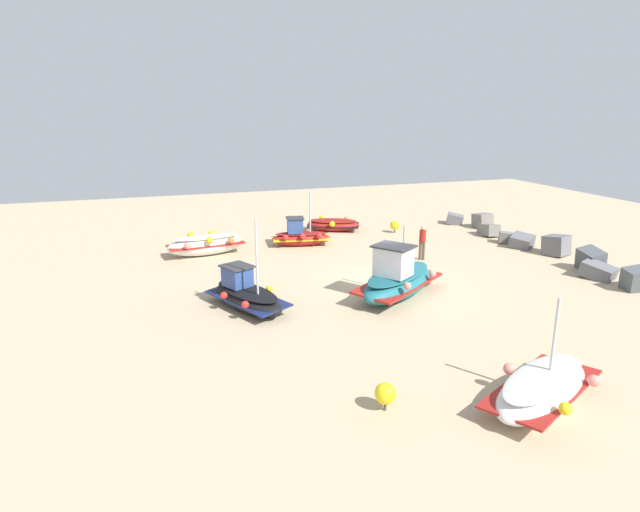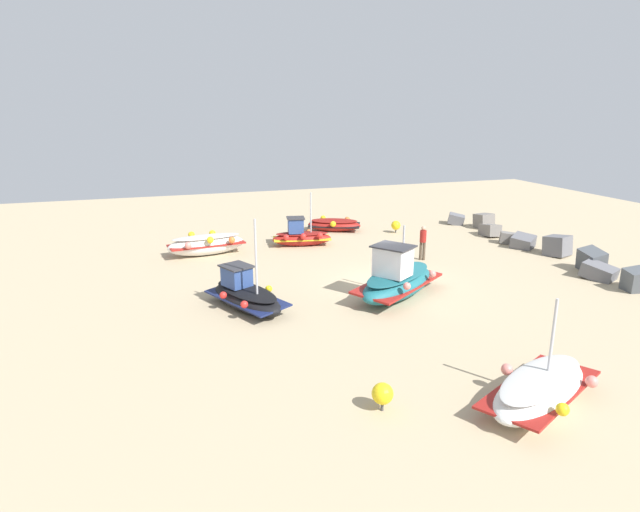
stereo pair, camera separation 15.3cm
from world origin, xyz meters
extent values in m
plane|color=tan|center=(0.00, 0.00, 0.00)|extent=(54.75, 54.75, 0.00)
ellipsoid|color=maroon|center=(-7.47, -1.83, 0.37)|extent=(1.65, 3.38, 0.76)
cube|color=gold|center=(-7.47, -1.83, 0.40)|extent=(1.65, 3.26, 0.09)
ellipsoid|color=maroon|center=(-7.47, -1.83, 0.67)|extent=(1.44, 2.98, 0.14)
cube|color=#2D4784|center=(-7.53, -2.16, 1.13)|extent=(0.91, 0.94, 0.79)
cube|color=#333338|center=(-7.53, -2.16, 1.55)|extent=(1.06, 1.10, 0.06)
cylinder|color=#B7B7BC|center=(-7.38, -1.34, 1.83)|extent=(0.08, 0.08, 2.20)
sphere|color=red|center=(-6.66, -1.06, 0.69)|extent=(0.32, 0.32, 0.32)
sphere|color=orange|center=(-8.03, -1.27, 0.59)|extent=(0.32, 0.32, 0.32)
sphere|color=red|center=(-6.82, -1.95, 0.68)|extent=(0.32, 0.32, 0.32)
sphere|color=#EA7F75|center=(-8.20, -2.16, 0.67)|extent=(0.32, 0.32, 0.32)
sphere|color=red|center=(-6.99, -2.84, 0.64)|extent=(0.32, 0.32, 0.32)
ellipsoid|color=#1E6670|center=(1.58, -0.48, 0.51)|extent=(4.14, 4.87, 1.10)
cube|color=maroon|center=(1.58, -0.48, 0.56)|extent=(4.05, 4.72, 0.17)
ellipsoid|color=#1A565F|center=(1.58, -0.48, 0.93)|extent=(3.61, 4.26, 0.24)
cube|color=white|center=(1.87, -0.89, 1.58)|extent=(1.64, 1.59, 1.14)
cube|color=#333338|center=(1.87, -0.89, 2.18)|extent=(1.90, 1.84, 0.06)
cylinder|color=#B7B7BC|center=(1.40, -0.21, 1.94)|extent=(0.08, 0.08, 1.85)
sphere|color=#EA7F75|center=(1.74, 0.97, 0.84)|extent=(0.28, 0.28, 0.28)
sphere|color=orange|center=(0.80, -1.03, 0.85)|extent=(0.28, 0.28, 0.28)
sphere|color=#EA7F75|center=(3.00, -0.83, 0.92)|extent=(0.28, 0.28, 0.28)
ellipsoid|color=white|center=(-7.19, -7.03, 0.51)|extent=(1.96, 4.10, 1.08)
cube|color=maroon|center=(-7.19, -7.03, 0.56)|extent=(1.96, 3.95, 0.14)
ellipsoid|color=beige|center=(-7.19, -7.03, 0.94)|extent=(1.70, 3.61, 0.21)
sphere|color=orange|center=(-6.50, -5.82, 0.84)|extent=(0.35, 0.35, 0.35)
sphere|color=yellow|center=(-8.10, -6.59, 0.89)|extent=(0.35, 0.35, 0.35)
sphere|color=yellow|center=(-6.35, -6.92, 0.96)|extent=(0.35, 0.35, 0.35)
sphere|color=yellow|center=(-7.95, -7.69, 0.93)|extent=(0.35, 0.35, 0.35)
sphere|color=#EA7F75|center=(-6.21, -8.01, 0.81)|extent=(0.35, 0.35, 0.35)
ellipsoid|color=white|center=(10.08, -0.67, 0.40)|extent=(3.28, 4.36, 0.86)
cube|color=maroon|center=(10.08, -0.67, 0.44)|extent=(3.23, 4.23, 0.13)
ellipsoid|color=beige|center=(10.08, -0.67, 0.73)|extent=(2.86, 3.82, 0.18)
cylinder|color=#B7B7BC|center=(9.88, -0.29, 1.78)|extent=(0.08, 0.08, 1.97)
sphere|color=#EA7F75|center=(10.45, 0.59, 0.62)|extent=(0.31, 0.31, 0.31)
sphere|color=#EA7F75|center=(9.27, -1.08, 0.65)|extent=(0.31, 0.31, 0.31)
sphere|color=yellow|center=(11.32, -1.10, 0.65)|extent=(0.31, 0.31, 0.31)
ellipsoid|color=black|center=(1.02, -6.50, 0.38)|extent=(4.10, 2.90, 0.85)
cube|color=navy|center=(1.02, -6.50, 0.42)|extent=(3.96, 2.84, 0.16)
ellipsoid|color=black|center=(1.02, -6.50, 0.70)|extent=(3.59, 2.52, 0.20)
cube|color=#2D4784|center=(0.48, -6.75, 1.13)|extent=(1.22, 1.17, 0.75)
cube|color=#333338|center=(0.48, -6.75, 1.54)|extent=(1.42, 1.35, 0.06)
cylinder|color=#B7B7BC|center=(1.65, -6.22, 2.16)|extent=(0.08, 0.08, 2.80)
sphere|color=red|center=(2.28, -6.81, 0.64)|extent=(0.27, 0.27, 0.27)
sphere|color=yellow|center=(1.00, -5.64, 0.68)|extent=(0.27, 0.27, 0.27)
sphere|color=red|center=(1.05, -7.37, 0.63)|extent=(0.27, 0.27, 0.27)
sphere|color=orange|center=(-0.23, -6.19, 0.58)|extent=(0.27, 0.27, 0.27)
ellipsoid|color=maroon|center=(-10.30, 1.06, 0.34)|extent=(2.51, 3.48, 0.78)
cube|color=black|center=(-10.30, 1.06, 0.38)|extent=(2.46, 3.36, 0.15)
ellipsoid|color=maroon|center=(-10.30, 1.06, 0.63)|extent=(2.17, 3.05, 0.19)
sphere|color=yellow|center=(-11.30, 0.68, 0.62)|extent=(0.35, 0.35, 0.35)
sphere|color=yellow|center=(-9.61, 0.74, 0.59)|extent=(0.35, 0.35, 0.35)
sphere|color=orange|center=(-10.68, 2.06, 0.57)|extent=(0.35, 0.35, 0.35)
cylinder|color=brown|center=(-2.80, 3.11, 0.46)|extent=(0.14, 0.14, 0.92)
cylinder|color=brown|center=(-2.88, 2.97, 0.46)|extent=(0.14, 0.14, 0.92)
cylinder|color=maroon|center=(-2.84, 3.04, 1.21)|extent=(0.32, 0.32, 0.59)
sphere|color=tan|center=(-2.84, 3.04, 1.62)|extent=(0.22, 0.22, 0.22)
cube|color=slate|center=(-9.69, 9.26, 0.31)|extent=(1.42, 1.44, 0.81)
cube|color=slate|center=(-8.07, 10.22, 0.46)|extent=(1.14, 0.98, 1.04)
cube|color=slate|center=(-6.16, 9.32, 0.34)|extent=(1.36, 0.87, 0.91)
cube|color=slate|center=(-4.33, 9.21, 0.30)|extent=(1.08, 1.14, 0.71)
cube|color=slate|center=(-3.19, 9.32, 0.33)|extent=(1.60, 1.56, 0.95)
cube|color=slate|center=(-1.45, 10.04, 0.50)|extent=(1.52, 1.49, 1.16)
cube|color=#4C5156|center=(1.31, 9.54, 0.50)|extent=(1.30, 1.07, 1.30)
cube|color=slate|center=(2.34, 8.97, 0.32)|extent=(1.72, 1.51, 0.90)
cylinder|color=#3F3F42|center=(-8.63, 4.41, 0.09)|extent=(0.08, 0.08, 0.19)
sphere|color=yellow|center=(-8.63, 4.41, 0.46)|extent=(0.56, 0.56, 0.56)
cylinder|color=#3F3F42|center=(9.09, -4.60, 0.10)|extent=(0.08, 0.08, 0.19)
sphere|color=yellow|center=(9.09, -4.60, 0.47)|extent=(0.55, 0.55, 0.55)
camera|label=1|loc=(19.86, -9.95, 7.36)|focal=30.04mm
camera|label=2|loc=(19.91, -9.81, 7.36)|focal=30.04mm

